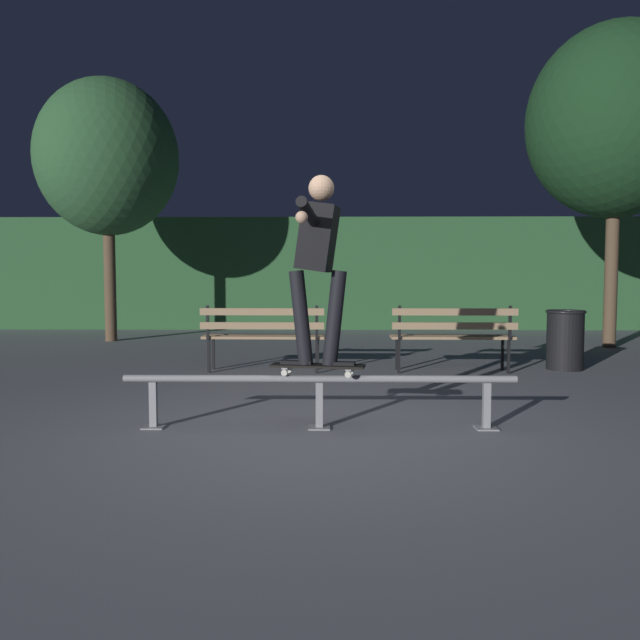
% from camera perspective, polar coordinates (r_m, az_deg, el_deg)
% --- Properties ---
extents(ground_plane, '(90.00, 90.00, 0.00)m').
position_cam_1_polar(ground_plane, '(5.34, -0.10, -9.92)').
color(ground_plane, slate).
extents(hedge_backdrop, '(24.00, 1.20, 2.57)m').
position_cam_1_polar(hedge_backdrop, '(15.58, 0.56, 4.05)').
color(hedge_backdrop, '#2D5B33').
rests_on(hedge_backdrop, ground).
extents(grind_rail, '(3.27, 0.18, 0.45)m').
position_cam_1_polar(grind_rail, '(5.50, -0.06, -5.96)').
color(grind_rail, gray).
rests_on(grind_rail, ground).
extents(skateboard, '(0.80, 0.32, 0.09)m').
position_cam_1_polar(skateboard, '(5.47, -0.20, -4.04)').
color(skateboard, black).
rests_on(skateboard, grind_rail).
extents(skateboarder, '(0.63, 1.39, 1.56)m').
position_cam_1_polar(skateboarder, '(5.41, -0.17, 5.81)').
color(skateboarder, black).
rests_on(skateboarder, skateboard).
extents(park_bench_leftmost, '(1.61, 0.44, 0.88)m').
position_cam_1_polar(park_bench_leftmost, '(8.60, -4.95, -0.98)').
color(park_bench_leftmost, black).
rests_on(park_bench_leftmost, ground).
extents(park_bench_left_center, '(1.61, 0.44, 0.88)m').
position_cam_1_polar(park_bench_left_center, '(8.70, 11.45, -0.99)').
color(park_bench_left_center, black).
rests_on(park_bench_left_center, ground).
extents(tree_far_right, '(2.98, 2.98, 5.52)m').
position_cam_1_polar(tree_far_right, '(12.73, 24.28, 15.40)').
color(tree_far_right, brown).
rests_on(tree_far_right, ground).
extents(tree_far_left, '(2.65, 2.65, 4.92)m').
position_cam_1_polar(tree_far_left, '(13.32, -17.97, 13.21)').
color(tree_far_left, brown).
rests_on(tree_far_left, ground).
extents(trash_can, '(0.52, 0.52, 0.80)m').
position_cam_1_polar(trash_can, '(9.41, 20.49, -1.55)').
color(trash_can, black).
rests_on(trash_can, ground).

